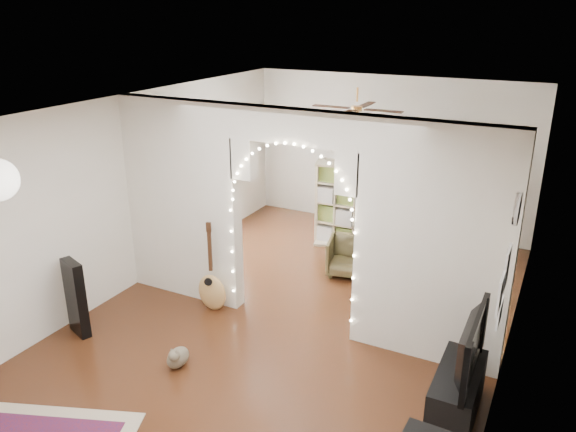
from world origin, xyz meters
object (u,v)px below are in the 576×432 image
at_px(acoustic_guitar, 211,278).
at_px(dining_chair_right, 349,256).
at_px(media_console, 457,394).
at_px(dining_chair_left, 383,249).
at_px(bookcase, 357,206).
at_px(dining_table, 376,193).

relative_size(acoustic_guitar, dining_chair_right, 1.70).
bearing_deg(media_console, acoustic_guitar, 168.63).
distance_m(acoustic_guitar, dining_chair_left, 2.84).
xyz_separation_m(acoustic_guitar, bookcase, (0.93, 2.88, 0.25)).
height_order(media_console, dining_chair_right, dining_chair_right).
relative_size(dining_chair_left, dining_chair_right, 0.93).
xyz_separation_m(media_console, bookcase, (-2.34, 3.52, 0.46)).
bearing_deg(dining_table, acoustic_guitar, -113.22).
relative_size(bookcase, dining_chair_left, 2.48).
bearing_deg(acoustic_guitar, dining_chair_right, 36.06).
bearing_deg(dining_chair_right, acoustic_guitar, -136.44).
relative_size(dining_table, dining_chair_left, 2.28).
bearing_deg(dining_chair_left, acoustic_guitar, -132.15).
relative_size(bookcase, dining_table, 1.08).
bearing_deg(dining_table, bookcase, -100.54).
bearing_deg(acoustic_guitar, bookcase, 51.60).
height_order(acoustic_guitar, media_console, acoustic_guitar).
relative_size(dining_table, dining_chair_right, 2.13).
xyz_separation_m(media_console, dining_chair_right, (-2.07, 2.46, 0.03)).
bearing_deg(media_console, dining_chair_left, 119.39).
bearing_deg(bookcase, media_console, -71.89).
bearing_deg(dining_chair_left, dining_table, 104.91).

